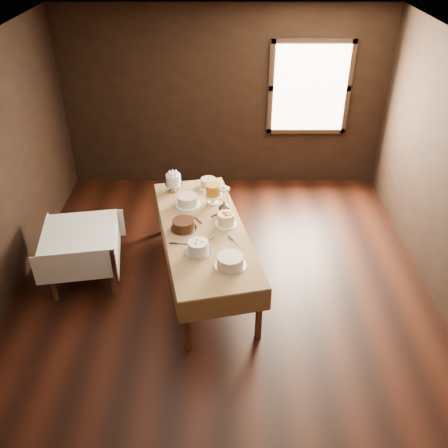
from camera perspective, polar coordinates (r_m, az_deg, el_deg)
floor at (r=5.82m, az=-0.00°, el=-8.93°), size 5.00×6.00×0.01m
ceiling at (r=4.44m, az=-0.00°, el=18.82°), size 5.00×6.00×0.01m
wall_back at (r=7.72m, az=0.01°, el=14.38°), size 5.00×0.02×2.80m
window at (r=7.71m, az=10.08°, el=15.43°), size 1.10×0.05×1.30m
display_table at (r=5.73m, az=-2.39°, el=-0.95°), size 1.42×2.54×0.74m
side_table at (r=5.98m, az=-16.58°, el=-1.46°), size 0.98×0.98×0.72m
cake_meringue at (r=6.44m, az=-5.95°, el=4.81°), size 0.23×0.23×0.25m
cake_speckled at (r=6.52m, az=-1.86°, el=4.83°), size 0.26×0.26×0.12m
cake_lattice at (r=6.13m, az=-4.30°, el=2.72°), size 0.35×0.35×0.12m
cake_caramel at (r=6.12m, az=-1.29°, el=3.42°), size 0.25×0.25×0.28m
cake_chocolate at (r=5.67m, az=-4.79°, el=-0.11°), size 0.35×0.35×0.12m
cake_flowers at (r=5.72m, az=0.23°, el=0.53°), size 0.26×0.26×0.15m
cake_swirl at (r=5.27m, az=-3.03°, el=-2.80°), size 0.28×0.28×0.14m
cake_cream at (r=5.09m, az=0.74°, el=-4.40°), size 0.35×0.35×0.12m
cake_server_a at (r=5.49m, az=-1.74°, el=-1.92°), size 0.19×0.19×0.01m
cake_server_b at (r=5.44m, az=1.41°, el=-2.27°), size 0.14×0.22×0.01m
cake_server_c at (r=5.89m, az=-3.46°, el=0.77°), size 0.15×0.21×0.01m
cake_server_d at (r=5.98m, az=-0.22°, el=1.35°), size 0.21×0.16×0.01m
cake_server_e at (r=5.45m, az=-4.72°, el=-2.36°), size 0.24×0.05×0.01m
flower_vase at (r=5.96m, az=0.01°, el=2.02°), size 0.15×0.15×0.15m
flower_bouquet at (r=5.86m, az=0.01°, el=3.64°), size 0.14×0.14×0.20m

